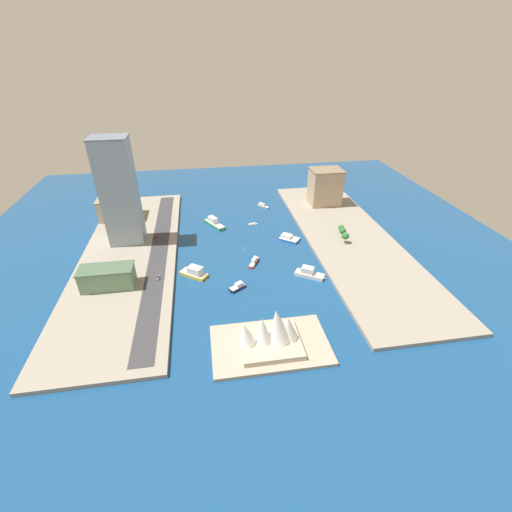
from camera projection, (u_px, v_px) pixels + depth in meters
The scene contains 22 objects.
ground_plane at pixel (244, 248), 277.02m from camera, with size 440.00×440.00×0.00m, color navy.
quay_west at pixel (349, 239), 288.25m from camera, with size 70.00×240.00×2.55m, color gray.
quay_east at pixel (129, 256), 264.49m from camera, with size 70.00×240.00×2.55m, color gray.
peninsula_point at pixel (270, 345), 185.80m from camera, with size 62.45×37.62×2.00m, color #A89E89.
road_strip at pixel (159, 252), 266.78m from camera, with size 12.96×228.00×0.15m, color #38383D.
catamaran_blue at pixel (289, 238), 288.23m from camera, with size 18.64×17.66×4.35m.
tugboat_red at pixel (254, 262), 256.75m from camera, with size 9.96×15.34×4.17m.
ferry_yellow_fast at pixel (194, 272), 242.15m from camera, with size 20.50×18.08×7.52m.
ferry_green_doubledeck at pixel (214, 223), 311.35m from camera, with size 18.41×25.64×7.31m.
sailboat_small_white at pixel (253, 224), 312.82m from camera, with size 8.30×3.05×10.53m.
patrol_launch_navy at pixel (238, 287), 229.73m from camera, with size 12.40×9.86×4.30m.
yacht_sleek_gray at pixel (263, 206), 347.48m from camera, with size 11.13×11.39×3.66m.
ferry_white_commuter at pixel (309, 273), 241.88m from camera, with size 20.98×16.50×7.11m.
apartment_midrise_tan at pixel (325, 187), 340.95m from camera, with size 30.27×24.32×34.67m.
tower_tall_glass at pixel (119, 193), 261.94m from camera, with size 26.77×21.28×81.70m.
terminal_long_green at pixel (107, 277), 225.14m from camera, with size 34.29×15.82×14.24m.
office_block_beige at pixel (118, 207), 316.50m from camera, with size 32.42×26.15×19.32m.
pickup_red at pixel (156, 236), 287.24m from camera, with size 1.81×4.26×1.63m.
sedan_silver at pixel (158, 278), 235.70m from camera, with size 1.93×4.52×1.69m.
traffic_light_waterfront at pixel (171, 223), 300.03m from camera, with size 0.36×0.36×6.50m.
opera_landmark at pixel (272, 332), 181.05m from camera, with size 34.14×28.54×23.38m.
park_tree_cluster at pixel (343, 232), 282.83m from camera, with size 8.30×22.51×9.14m.
Camera 1 is at (28.42, 239.02, 137.61)m, focal length 24.44 mm.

